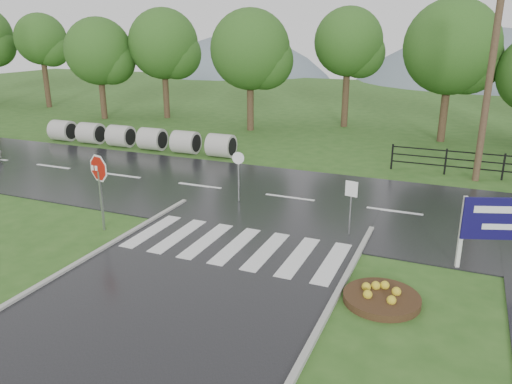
% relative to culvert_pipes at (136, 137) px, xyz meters
% --- Properties ---
extents(ground, '(120.00, 120.00, 0.00)m').
position_rel_culvert_pipes_xyz_m(ground, '(10.75, -15.00, -0.60)').
color(ground, '#2D561C').
rests_on(ground, ground).
extents(main_road, '(90.00, 8.00, 0.04)m').
position_rel_culvert_pipes_xyz_m(main_road, '(10.75, -5.00, -0.60)').
color(main_road, black).
rests_on(main_road, ground).
extents(crosswalk, '(6.50, 2.80, 0.02)m').
position_rel_culvert_pipes_xyz_m(crosswalk, '(10.75, -10.00, -0.54)').
color(crosswalk, silver).
rests_on(crosswalk, ground).
extents(fence_west, '(9.58, 0.08, 1.20)m').
position_rel_culvert_pipes_xyz_m(fence_west, '(18.50, 1.00, 0.12)').
color(fence_west, black).
rests_on(fence_west, ground).
extents(hills, '(102.00, 48.00, 48.00)m').
position_rel_culvert_pipes_xyz_m(hills, '(14.24, 50.00, -16.14)').
color(hills, slate).
rests_on(hills, ground).
extents(treeline, '(83.20, 5.20, 10.00)m').
position_rel_culvert_pipes_xyz_m(treeline, '(11.75, 9.00, -0.60)').
color(treeline, '#244F18').
rests_on(treeline, ground).
extents(culvert_pipes, '(11.80, 1.20, 1.20)m').
position_rel_culvert_pipes_xyz_m(culvert_pipes, '(0.00, 0.00, 0.00)').
color(culvert_pipes, '#9E9B93').
rests_on(culvert_pipes, ground).
extents(stop_sign, '(1.16, 0.36, 2.71)m').
position_rel_culvert_pipes_xyz_m(stop_sign, '(6.17, -10.42, 1.28)').
color(stop_sign, '#939399').
rests_on(stop_sign, ground).
extents(estate_billboard, '(2.44, 0.91, 2.20)m').
position_rel_culvert_pipes_xyz_m(estate_billboard, '(18.13, -8.86, 0.91)').
color(estate_billboard, silver).
rests_on(estate_billboard, ground).
extents(flower_bed, '(1.85, 1.85, 0.37)m').
position_rel_culvert_pipes_xyz_m(flower_bed, '(15.36, -11.52, -0.46)').
color(flower_bed, '#332111').
rests_on(flower_bed, ground).
extents(reg_sign_small, '(0.40, 0.09, 1.83)m').
position_rel_culvert_pipes_xyz_m(reg_sign_small, '(13.71, -7.77, 0.72)').
color(reg_sign_small, '#939399').
rests_on(reg_sign_small, ground).
extents(reg_sign_round, '(0.46, 0.11, 1.98)m').
position_rel_culvert_pipes_xyz_m(reg_sign_round, '(9.10, -6.18, 0.68)').
color(reg_sign_round, '#939399').
rests_on(reg_sign_round, ground).
extents(utility_pole_east, '(1.53, 0.29, 8.62)m').
position_rel_culvert_pipes_xyz_m(utility_pole_east, '(17.44, 0.50, 3.78)').
color(utility_pole_east, '#473523').
rests_on(utility_pole_east, ground).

